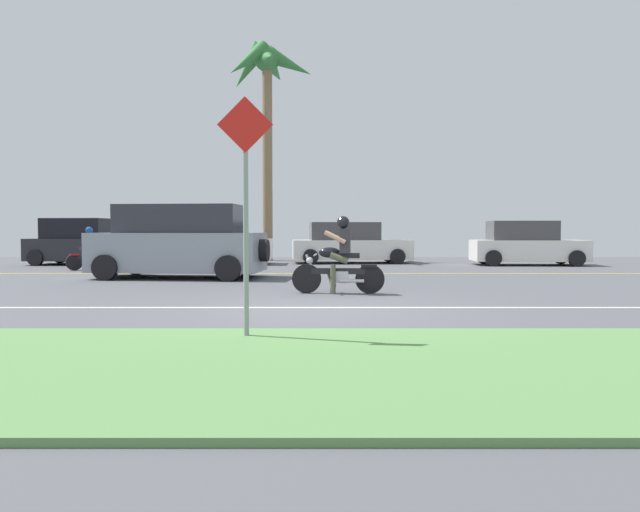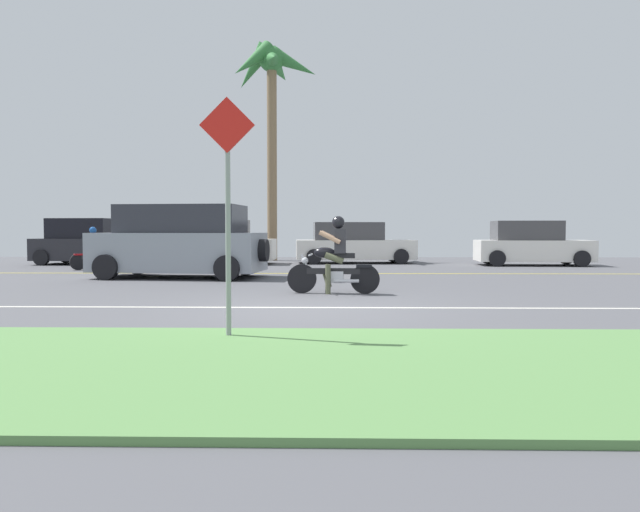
{
  "view_description": "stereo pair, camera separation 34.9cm",
  "coord_description": "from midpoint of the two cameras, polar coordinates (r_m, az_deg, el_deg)",
  "views": [
    {
      "loc": [
        0.09,
        -9.35,
        1.25
      ],
      "look_at": [
        0.15,
        3.9,
        0.67
      ],
      "focal_mm": 33.4,
      "sensor_mm": 36.0,
      "label": 1
    },
    {
      "loc": [
        0.44,
        -9.35,
        1.25
      ],
      "look_at": [
        0.15,
        3.9,
        0.67
      ],
      "focal_mm": 33.4,
      "sensor_mm": 36.0,
      "label": 2
    }
  ],
  "objects": [
    {
      "name": "ground",
      "position": [
        12.42,
        -1.49,
        -3.36
      ],
      "size": [
        56.0,
        30.0,
        0.04
      ],
      "primitive_type": "cube",
      "color": "#545459"
    },
    {
      "name": "parked_car_3",
      "position": [
        22.33,
        18.47,
        1.05
      ],
      "size": [
        3.98,
        1.98,
        1.57
      ],
      "color": "white",
      "rests_on": "ground"
    },
    {
      "name": "lane_line_far",
      "position": [
        17.06,
        -1.15,
        -1.68
      ],
      "size": [
        50.4,
        0.12,
        0.01
      ],
      "primitive_type": "cube",
      "color": "yellow",
      "rests_on": "ground"
    },
    {
      "name": "palm_tree_0",
      "position": [
        25.15,
        -5.85,
        16.4
      ],
      "size": [
        3.71,
        3.92,
        8.92
      ],
      "color": "#846B4C",
      "rests_on": "ground"
    },
    {
      "name": "parked_car_2",
      "position": [
        22.53,
        2.11,
        1.16
      ],
      "size": [
        4.55,
        2.19,
        1.54
      ],
      "color": "white",
      "rests_on": "ground"
    },
    {
      "name": "suv_nearby",
      "position": [
        15.97,
        -14.11,
        1.26
      ],
      "size": [
        4.62,
        2.49,
        1.9
      ],
      "color": "#8C939E",
      "rests_on": "ground"
    },
    {
      "name": "grass_median",
      "position": [
        5.4,
        -3.13,
        -10.56
      ],
      "size": [
        56.0,
        3.8,
        0.06
      ],
      "primitive_type": "cube",
      "color": "#5B8C4C",
      "rests_on": "ground"
    },
    {
      "name": "motorcyclist",
      "position": [
        11.7,
        0.72,
        -0.46
      ],
      "size": [
        1.82,
        0.6,
        1.52
      ],
      "color": "black",
      "rests_on": "ground"
    },
    {
      "name": "motorcyclist_distant",
      "position": [
        20.11,
        -21.75,
        0.39
      ],
      "size": [
        1.3,
        1.08,
        1.35
      ],
      "color": "black",
      "rests_on": "ground"
    },
    {
      "name": "parked_car_1",
      "position": [
        22.09,
        -10.39,
        1.18
      ],
      "size": [
        3.69,
        2.02,
        1.62
      ],
      "color": "beige",
      "rests_on": "ground"
    },
    {
      "name": "parked_car_0",
      "position": [
        23.21,
        -22.47,
        1.14
      ],
      "size": [
        3.84,
        2.12,
        1.67
      ],
      "color": "#232328",
      "rests_on": "ground"
    },
    {
      "name": "street_sign",
      "position": [
        6.75,
        -8.88,
        5.91
      ],
      "size": [
        0.62,
        0.06,
        2.73
      ],
      "color": "gray",
      "rests_on": "ground"
    },
    {
      "name": "lane_line_near",
      "position": [
        9.59,
        -1.85,
        -4.96
      ],
      "size": [
        50.4,
        0.12,
        0.01
      ],
      "primitive_type": "cube",
      "color": "silver",
      "rests_on": "ground"
    }
  ]
}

